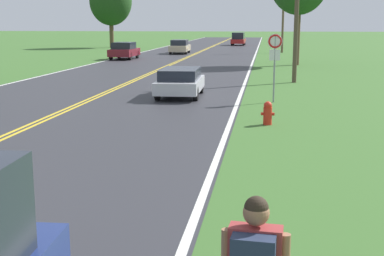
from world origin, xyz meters
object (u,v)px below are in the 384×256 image
object	(u,v)px
fire_hydrant	(268,113)
car_silver_hatchback_mid_far	(180,81)
car_champagne_sedan_distant	(180,46)
traffic_sign	(275,51)
tree_right_cluster	(111,1)
car_maroon_sedan_receding	(124,50)
car_red_van_horizon	(238,39)

from	to	relation	value
fire_hydrant	car_silver_hatchback_mid_far	bearing A→B (deg)	121.98
fire_hydrant	car_champagne_sedan_distant	xyz separation A→B (m)	(-9.21, 39.27, 0.36)
traffic_sign	tree_right_cluster	bearing A→B (deg)	113.71
car_maroon_sedan_receding	car_silver_hatchback_mid_far	bearing A→B (deg)	-159.45
fire_hydrant	tree_right_cluster	world-z (taller)	tree_right_cluster
car_silver_hatchback_mid_far	car_red_van_horizon	xyz separation A→B (m)	(-0.32, 54.86, 0.26)
car_silver_hatchback_mid_far	car_champagne_sedan_distant	bearing A→B (deg)	-172.44
tree_right_cluster	car_maroon_sedan_receding	size ratio (longest dim) A/B	2.17
car_champagne_sedan_distant	traffic_sign	bearing A→B (deg)	-166.96
car_maroon_sedan_receding	car_red_van_horizon	size ratio (longest dim) A/B	0.95
traffic_sign	car_red_van_horizon	world-z (taller)	traffic_sign
tree_right_cluster	car_red_van_horizon	size ratio (longest dim) A/B	2.06
fire_hydrant	car_silver_hatchback_mid_far	distance (m)	7.26
car_red_van_horizon	fire_hydrant	bearing A→B (deg)	5.55
car_champagne_sedan_distant	car_silver_hatchback_mid_far	bearing A→B (deg)	-173.17
tree_right_cluster	car_red_van_horizon	xyz separation A→B (m)	(16.09, 9.35, -5.01)
car_silver_hatchback_mid_far	car_red_van_horizon	world-z (taller)	car_red_van_horizon
traffic_sign	car_champagne_sedan_distant	bearing A→B (deg)	105.42
fire_hydrant	car_maroon_sedan_receding	xyz separation A→B (m)	(-12.73, 29.82, 0.40)
car_red_van_horizon	tree_right_cluster	bearing A→B (deg)	-58.19
fire_hydrant	traffic_sign	size ratio (longest dim) A/B	0.27
tree_right_cluster	car_red_van_horizon	world-z (taller)	tree_right_cluster
car_maroon_sedan_receding	car_champagne_sedan_distant	xyz separation A→B (m)	(3.52, 9.45, -0.04)
traffic_sign	fire_hydrant	bearing A→B (deg)	-92.82
traffic_sign	car_maroon_sedan_receding	bearing A→B (deg)	117.60
car_silver_hatchback_mid_far	car_red_van_horizon	size ratio (longest dim) A/B	0.90
fire_hydrant	car_silver_hatchback_mid_far	xyz separation A→B (m)	(-3.84, 6.15, 0.30)
tree_right_cluster	car_champagne_sedan_distant	size ratio (longest dim) A/B	1.85
tree_right_cluster	fire_hydrant	bearing A→B (deg)	-68.59
tree_right_cluster	car_maroon_sedan_receding	distance (m)	23.67
fire_hydrant	car_maroon_sedan_receding	distance (m)	32.43
car_silver_hatchback_mid_far	car_champagne_sedan_distant	size ratio (longest dim) A/B	0.81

